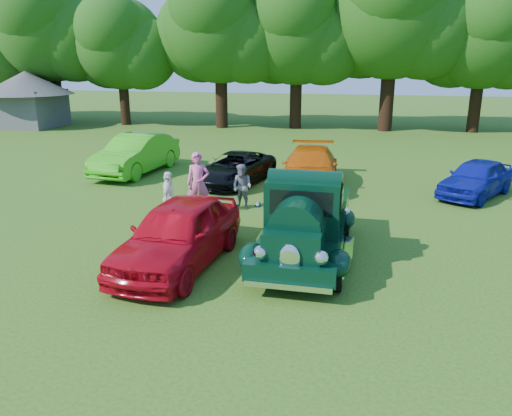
% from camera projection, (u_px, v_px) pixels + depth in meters
% --- Properties ---
extents(ground, '(120.00, 120.00, 0.00)m').
position_uv_depth(ground, '(281.00, 268.00, 11.84)').
color(ground, '#2E5313').
rests_on(ground, ground).
extents(hero_pickup, '(2.45, 5.27, 2.06)m').
position_uv_depth(hero_pickup, '(305.00, 222.00, 12.29)').
color(hero_pickup, black).
rests_on(hero_pickup, ground).
extents(red_convertible, '(2.21, 4.77, 1.58)m').
position_uv_depth(red_convertible, '(178.00, 234.00, 11.80)').
color(red_convertible, '#B30715').
rests_on(red_convertible, ground).
extents(back_car_lime, '(2.15, 5.12, 1.65)m').
position_uv_depth(back_car_lime, '(136.00, 154.00, 21.36)').
color(back_car_lime, green).
rests_on(back_car_lime, ground).
extents(back_car_black, '(2.82, 4.65, 1.21)m').
position_uv_depth(back_car_black, '(235.00, 168.00, 19.66)').
color(back_car_black, black).
rests_on(back_car_black, ground).
extents(back_car_orange, '(2.40, 5.20, 1.47)m').
position_uv_depth(back_car_orange, '(310.00, 168.00, 19.10)').
color(back_car_orange, '#C55306').
rests_on(back_car_orange, ground).
extents(back_car_blue, '(3.37, 4.14, 1.33)m').
position_uv_depth(back_car_blue, '(476.00, 178.00, 17.79)').
color(back_car_blue, '#0D1593').
rests_on(back_car_blue, ground).
extents(spectator_pink, '(0.83, 0.68, 1.97)m').
position_uv_depth(spectator_pink, '(198.00, 183.00, 15.71)').
color(spectator_pink, '#DD5B93').
rests_on(spectator_pink, ground).
extents(spectator_grey, '(0.88, 0.79, 1.48)m').
position_uv_depth(spectator_grey, '(242.00, 187.00, 16.28)').
color(spectator_grey, gray).
rests_on(spectator_grey, ground).
extents(spectator_white, '(0.56, 0.99, 1.58)m').
position_uv_depth(spectator_white, '(169.00, 198.00, 14.81)').
color(spectator_white, white).
rests_on(spectator_white, ground).
extents(gazebo, '(6.40, 6.40, 3.90)m').
position_uv_depth(gazebo, '(27.00, 93.00, 35.39)').
color(gazebo, '#4F4E53').
rests_on(gazebo, ground).
extents(tree_line, '(63.00, 9.71, 11.86)m').
position_uv_depth(tree_line, '(356.00, 27.00, 32.32)').
color(tree_line, black).
rests_on(tree_line, ground).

